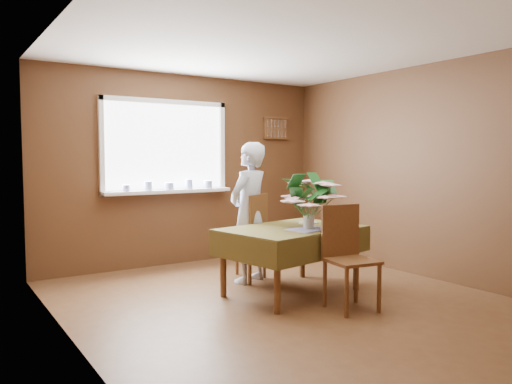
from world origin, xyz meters
TOP-DOWN VIEW (x-y plane):
  - floor at (0.00, 0.00)m, footprint 4.50×4.50m
  - ceiling at (0.00, 0.00)m, footprint 4.50×4.50m
  - wall_back at (0.00, 2.25)m, footprint 4.00×0.00m
  - wall_left at (-2.00, 0.00)m, footprint 0.00×4.50m
  - wall_right at (2.00, 0.00)m, footprint 0.00×4.50m
  - window_assembly at (-0.29, 2.20)m, footprint 1.72×0.20m
  - spoon_rack at (1.45, 2.22)m, footprint 0.44×0.05m
  - dining_table at (0.25, 0.25)m, footprint 1.57×1.21m
  - chair_far at (0.17, 0.94)m, footprint 0.58×0.58m
  - chair_near at (0.37, -0.43)m, footprint 0.47×0.47m
  - seated_woman at (0.13, 0.89)m, footprint 0.68×0.57m
  - flower_bouquet at (0.32, 0.06)m, footprint 0.57×0.57m
  - side_plate at (0.59, 0.41)m, footprint 0.27×0.27m
  - table_knife at (0.42, 0.03)m, footprint 0.12×0.19m

SIDE VIEW (x-z plane):
  - floor at x=0.00m, z-range 0.00..0.00m
  - chair_near at x=0.37m, z-range 0.04..1.01m
  - chair_far at x=0.17m, z-range 0.04..1.04m
  - dining_table at x=0.25m, z-range 0.26..0.96m
  - side_plate at x=0.59m, z-range 0.69..0.70m
  - table_knife at x=0.42m, z-range 0.70..0.70m
  - seated_woman at x=0.13m, z-range 0.00..1.58m
  - flower_bouquet at x=0.32m, z-range 0.76..1.26m
  - wall_back at x=0.00m, z-range -0.75..3.25m
  - wall_left at x=-2.00m, z-range -1.00..3.50m
  - wall_right at x=2.00m, z-range -1.00..3.50m
  - window_assembly at x=-0.29m, z-range 0.74..1.96m
  - spoon_rack at x=1.45m, z-range 1.69..2.02m
  - ceiling at x=0.00m, z-range 2.50..2.50m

